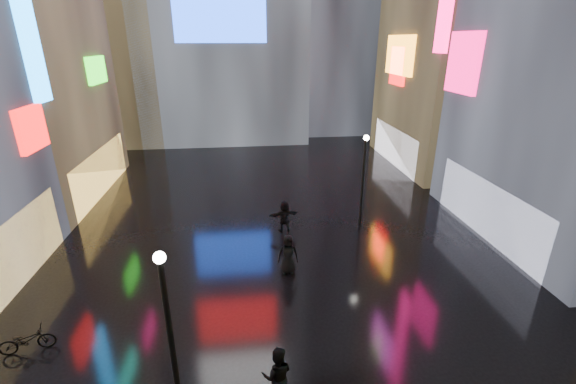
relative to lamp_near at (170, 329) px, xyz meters
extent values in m
plane|color=black|center=(3.48, 11.89, -2.94)|extent=(140.00, 140.00, 0.00)
cube|color=red|center=(-7.37, 10.22, 3.12)|extent=(0.25, 2.24, 1.94)
cube|color=#127EEB|center=(-7.37, 11.89, 8.06)|extent=(0.25, 1.40, 8.00)
cube|color=#FFC659|center=(-7.62, 17.89, -1.44)|extent=(0.20, 10.00, 3.00)
cube|color=#23D417|center=(-7.37, 19.72, 4.97)|extent=(0.25, 3.00, 1.71)
cube|color=white|center=(14.58, 8.89, -1.44)|extent=(0.20, 9.00, 3.00)
cube|color=#EB0B58|center=(14.33, 13.02, 5.64)|extent=(0.25, 2.99, 3.26)
cube|color=white|center=(14.58, 21.89, -1.44)|extent=(0.20, 9.00, 3.00)
cube|color=orange|center=(14.33, 22.22, 5.71)|extent=(0.25, 4.92, 2.91)
cube|color=red|center=(14.33, 22.33, 4.90)|extent=(0.25, 2.63, 2.87)
cube|color=#194CFF|center=(0.48, 28.79, 9.06)|extent=(8.00, 0.20, 5.00)
cube|color=black|center=(-10.52, 33.89, 10.06)|extent=(10.00, 10.00, 26.00)
cylinder|color=black|center=(0.00, 0.00, -0.44)|extent=(0.16, 0.16, 5.00)
sphere|color=white|center=(0.00, 0.00, 2.11)|extent=(0.30, 0.30, 0.30)
cylinder|color=black|center=(8.38, 10.83, -0.44)|extent=(0.16, 0.16, 5.00)
sphere|color=white|center=(8.38, 10.83, 2.11)|extent=(0.30, 0.30, 0.30)
imported|color=black|center=(2.73, 0.10, -2.01)|extent=(0.96, 0.78, 1.87)
imported|color=black|center=(3.81, 6.65, -2.02)|extent=(0.96, 0.68, 1.85)
imported|color=black|center=(4.08, 10.67, -2.07)|extent=(1.68, 0.79, 1.74)
imported|color=black|center=(3.81, 6.65, -0.61)|extent=(1.43, 1.42, 0.96)
imported|color=black|center=(-5.41, 2.98, -2.49)|extent=(1.80, 0.94, 0.90)
camera|label=1|loc=(2.07, -8.07, 6.84)|focal=24.00mm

